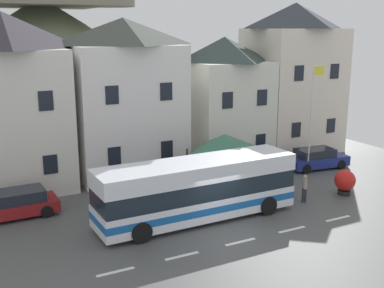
# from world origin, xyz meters

# --- Properties ---
(ground_plane) EXTENTS (40.00, 60.00, 0.07)m
(ground_plane) POSITION_xyz_m (0.00, -0.00, -0.03)
(ground_plane) COLOR #4E4F4E
(townhouse_01) EXTENTS (6.55, 5.69, 10.52)m
(townhouse_01) POSITION_xyz_m (-8.01, 11.81, 5.26)
(townhouse_01) COLOR silver
(townhouse_01) RESTS_ON ground_plane
(townhouse_02) EXTENTS (7.00, 5.20, 10.22)m
(townhouse_02) POSITION_xyz_m (-0.82, 11.57, 5.11)
(townhouse_02) COLOR white
(townhouse_02) RESTS_ON ground_plane
(townhouse_03) EXTENTS (5.62, 5.58, 8.97)m
(townhouse_03) POSITION_xyz_m (6.82, 11.76, 4.48)
(townhouse_03) COLOR silver
(townhouse_03) RESTS_ON ground_plane
(townhouse_04) EXTENTS (6.77, 5.47, 11.44)m
(townhouse_04) POSITION_xyz_m (13.09, 11.70, 5.72)
(townhouse_04) COLOR silver
(townhouse_04) RESTS_ON ground_plane
(hilltop_castle) EXTENTS (40.96, 40.96, 22.66)m
(hilltop_castle) POSITION_xyz_m (-1.32, 34.60, 6.88)
(hilltop_castle) COLOR #566148
(hilltop_castle) RESTS_ON ground_plane
(transit_bus) EXTENTS (10.61, 2.81, 3.10)m
(transit_bus) POSITION_xyz_m (-0.48, 2.27, 1.57)
(transit_bus) COLOR white
(transit_bus) RESTS_ON ground_plane
(bus_shelter) EXTENTS (3.60, 3.60, 3.47)m
(bus_shelter) POSITION_xyz_m (3.13, 5.56, 2.91)
(bus_shelter) COLOR #473D33
(bus_shelter) RESTS_ON ground_plane
(parked_car_00) EXTENTS (4.49, 2.25, 1.41)m
(parked_car_00) POSITION_xyz_m (11.29, 6.56, 0.69)
(parked_car_00) COLOR navy
(parked_car_00) RESTS_ON ground_plane
(parked_car_01) EXTENTS (4.25, 2.04, 1.40)m
(parked_car_01) POSITION_xyz_m (-8.60, 6.99, 0.68)
(parked_car_01) COLOR maroon
(parked_car_01) RESTS_ON ground_plane
(parked_car_02) EXTENTS (4.56, 1.97, 1.31)m
(parked_car_02) POSITION_xyz_m (4.98, 6.76, 0.65)
(parked_car_02) COLOR #74695D
(parked_car_02) RESTS_ON ground_plane
(pedestrian_00) EXTENTS (0.31, 0.31, 1.66)m
(pedestrian_00) POSITION_xyz_m (4.10, 4.46, 0.95)
(pedestrian_00) COLOR black
(pedestrian_00) RESTS_ON ground_plane
(pedestrian_01) EXTENTS (0.33, 0.28, 1.59)m
(pedestrian_01) POSITION_xyz_m (6.06, 1.69, 0.85)
(pedestrian_01) COLOR #2D2D38
(pedestrian_01) RESTS_ON ground_plane
(public_bench) EXTENTS (1.63, 0.48, 0.87)m
(public_bench) POSITION_xyz_m (4.25, 7.86, 0.47)
(public_bench) COLOR #33473D
(public_bench) RESTS_ON ground_plane
(flagpole) EXTENTS (0.95, 0.10, 7.23)m
(flagpole) POSITION_xyz_m (10.02, 5.87, 4.18)
(flagpole) COLOR silver
(flagpole) RESTS_ON ground_plane
(harbour_buoy) EXTENTS (1.24, 1.24, 1.49)m
(harbour_buoy) POSITION_xyz_m (9.00, 1.57, 0.82)
(harbour_buoy) COLOR black
(harbour_buoy) RESTS_ON ground_plane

